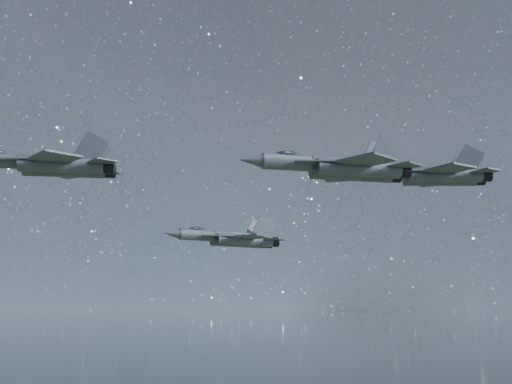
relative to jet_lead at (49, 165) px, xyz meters
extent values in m
cylinder|color=#32373F|center=(-4.06, 0.43, 0.22)|extent=(7.31, 2.27, 1.51)
cube|color=#32373F|center=(0.96, -0.10, 0.17)|extent=(8.07, 2.30, 1.26)
cylinder|color=#32373F|center=(1.24, -1.11, -0.27)|extent=(8.27, 2.37, 1.51)
cylinder|color=#32373F|center=(1.45, 0.82, -0.27)|extent=(8.27, 2.37, 1.51)
cylinder|color=black|center=(5.68, -1.58, -0.27)|extent=(1.40, 1.52, 1.40)
cylinder|color=black|center=(5.89, 0.35, -0.27)|extent=(1.40, 1.52, 1.40)
cube|color=#32373F|center=(-2.46, -1.05, 0.10)|extent=(5.14, 2.51, 0.12)
cube|color=#32373F|center=(-2.18, 1.55, 0.10)|extent=(5.12, 1.49, 0.12)
cube|color=#32373F|center=(0.80, -3.41, -0.07)|extent=(5.14, 5.37, 0.19)
cube|color=#32373F|center=(1.50, 3.16, -0.07)|extent=(5.48, 5.56, 0.19)
cube|color=#32373F|center=(5.16, -2.80, -0.07)|extent=(3.03, 3.12, 0.15)
cube|color=#32373F|center=(5.64, 1.64, -0.07)|extent=(3.24, 3.28, 0.15)
cube|color=#32373F|center=(4.02, -1.65, 1.58)|extent=(3.34, 0.78, 3.46)
cube|color=#32373F|center=(4.27, 0.76, 1.58)|extent=(3.39, 0.52, 3.46)
cylinder|color=#32373F|center=(20.35, 25.42, -3.46)|extent=(8.08, 3.21, 1.67)
cone|color=#32373F|center=(15.32, 24.40, -3.46)|extent=(2.81, 1.98, 1.50)
ellipsoid|color=#1A252F|center=(19.09, 25.16, -2.66)|extent=(2.72, 1.61, 0.82)
cube|color=#32373F|center=(25.79, 26.52, -3.52)|extent=(8.91, 3.31, 1.39)
cylinder|color=#32373F|center=(26.43, 25.56, -4.00)|extent=(9.13, 3.42, 1.67)
cylinder|color=#32373F|center=(26.00, 27.66, -4.00)|extent=(9.13, 3.42, 1.67)
cylinder|color=black|center=(31.24, 26.54, -4.00)|extent=(1.67, 1.78, 1.54)
cylinder|color=black|center=(30.82, 28.63, -4.00)|extent=(1.67, 1.78, 1.54)
cube|color=#32373F|center=(22.52, 24.39, -3.59)|extent=(5.57, 1.22, 0.13)
cube|color=#32373F|center=(21.94, 27.22, -3.59)|extent=(5.59, 3.21, 0.13)
cube|color=#32373F|center=(26.73, 23.01, -3.78)|extent=(6.11, 6.13, 0.21)
cube|color=#32373F|center=(25.28, 30.13, -3.78)|extent=(5.42, 5.73, 0.21)
cube|color=#32373F|center=(31.10, 25.09, -3.78)|extent=(3.61, 3.63, 0.16)
cube|color=#32373F|center=(30.12, 29.91, -3.78)|extent=(3.18, 3.32, 0.16)
cube|color=#32373F|center=(29.52, 25.92, -1.97)|extent=(3.72, 0.67, 3.80)
cube|color=#32373F|center=(28.99, 28.54, -1.97)|extent=(3.62, 1.20, 3.80)
cylinder|color=#32373F|center=(21.99, -13.20, -1.63)|extent=(6.84, 1.67, 1.43)
cone|color=#32373F|center=(17.59, -13.05, -1.63)|extent=(2.25, 1.36, 1.28)
ellipsoid|color=#1A252F|center=(20.89, -13.16, -0.94)|extent=(2.22, 1.04, 0.71)
cube|color=#32373F|center=(26.76, -13.37, -1.67)|extent=(7.57, 1.64, 1.19)
cylinder|color=#32373F|center=(27.10, -14.30, -2.09)|extent=(7.75, 1.70, 1.43)
cylinder|color=#32373F|center=(27.16, -12.46, -2.09)|extent=(7.75, 1.70, 1.43)
cylinder|color=black|center=(31.32, -14.45, -2.09)|extent=(1.24, 1.36, 1.32)
cylinder|color=black|center=(31.38, -12.61, -2.09)|extent=(1.24, 1.36, 1.32)
cube|color=#32373F|center=(23.60, -14.50, -1.74)|extent=(4.88, 2.06, 0.11)
cube|color=#32373F|center=(23.69, -12.02, -1.74)|extent=(4.87, 1.74, 0.11)
cube|color=#32373F|center=(26.84, -16.49, -1.90)|extent=(4.99, 5.16, 0.18)
cube|color=#32373F|center=(27.05, -10.26, -1.90)|extent=(5.10, 5.22, 0.18)
cube|color=#32373F|center=(30.91, -15.63, -1.90)|extent=(2.94, 3.02, 0.14)
cube|color=#32373F|center=(31.06, -11.41, -1.90)|extent=(3.01, 3.06, 0.14)
cube|color=#32373F|center=(29.75, -14.62, -0.34)|extent=(3.18, 0.52, 3.27)
cube|color=#32373F|center=(29.83, -12.33, -0.34)|extent=(3.19, 0.44, 3.27)
cylinder|color=#32373F|center=(38.41, 0.60, 1.49)|extent=(7.67, 3.46, 1.58)
cone|color=#32373F|center=(33.70, 1.85, 1.49)|extent=(2.72, 2.00, 1.42)
ellipsoid|color=#1A252F|center=(37.23, 0.91, 2.25)|extent=(2.61, 1.65, 0.78)
cube|color=#32373F|center=(43.52, -0.76, 1.44)|extent=(8.44, 3.61, 1.32)
cylinder|color=#32373F|center=(43.65, -1.84, 0.98)|extent=(8.65, 3.72, 1.58)
cylinder|color=#32373F|center=(44.17, 0.12, 0.98)|extent=(8.65, 3.72, 1.58)
cylinder|color=black|center=(48.16, -3.04, 0.98)|extent=(1.65, 1.75, 1.46)
cylinder|color=black|center=(48.68, -1.08, 0.98)|extent=(1.65, 1.75, 1.46)
cube|color=#32373F|center=(39.83, -1.20, 1.37)|extent=(5.24, 3.31, 0.12)
cube|color=#32373F|center=(40.53, 1.45, 1.37)|extent=(5.34, 1.47, 0.12)
cube|color=#32373F|center=(42.83, -4.15, 1.18)|extent=(4.97, 5.31, 0.20)
cube|color=#32373F|center=(44.60, 2.53, 1.18)|extent=(5.83, 5.80, 0.20)
cube|color=#32373F|center=(47.43, -4.21, 1.18)|extent=(2.92, 3.06, 0.15)
cube|color=#32373F|center=(48.63, 0.30, 1.18)|extent=(3.45, 3.45, 0.15)
cube|color=#32373F|center=(46.43, -2.84, 2.91)|extent=(3.38, 1.34, 3.61)
cube|color=#32373F|center=(47.08, -0.39, 2.91)|extent=(3.51, 0.79, 3.61)
camera|label=1|loc=(5.23, -61.69, -14.39)|focal=42.00mm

